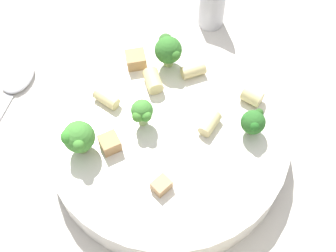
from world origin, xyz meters
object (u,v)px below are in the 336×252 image
(broccoli_floret_1, at_px, (78,137))
(rigatoni_0, at_px, (193,70))
(rigatoni_2, at_px, (210,124))
(rigatoni_4, at_px, (153,81))
(rigatoni_3, at_px, (252,96))
(spoon, at_px, (10,91))
(broccoli_floret_0, at_px, (253,122))
(pasta_bowl, at_px, (168,139))
(rigatoni_1, at_px, (106,98))
(broccoli_floret_3, at_px, (168,49))
(chicken_chunk_1, at_px, (110,143))
(chicken_chunk_2, at_px, (162,185))
(chicken_chunk_0, at_px, (136,60))
(broccoli_floret_2, at_px, (142,112))

(broccoli_floret_1, relative_size, rigatoni_0, 1.53)
(rigatoni_2, distance_m, rigatoni_4, 0.08)
(rigatoni_2, distance_m, rigatoni_3, 0.06)
(rigatoni_2, bearing_deg, rigatoni_3, -138.79)
(rigatoni_2, relative_size, spoon, 0.16)
(broccoli_floret_0, xyz_separation_m, spoon, (0.28, -0.05, -0.05))
(pasta_bowl, xyz_separation_m, rigatoni_3, (-0.09, -0.05, 0.03))
(rigatoni_1, height_order, rigatoni_2, same)
(broccoli_floret_3, bearing_deg, spoon, 9.77)
(chicken_chunk_1, bearing_deg, rigatoni_0, -127.49)
(broccoli_floret_3, bearing_deg, chicken_chunk_2, 93.37)
(broccoli_floret_0, xyz_separation_m, rigatoni_4, (0.11, -0.05, -0.01))
(rigatoni_4, bearing_deg, chicken_chunk_2, 100.47)
(rigatoni_2, relative_size, chicken_chunk_2, 1.54)
(rigatoni_4, bearing_deg, spoon, -0.24)
(pasta_bowl, xyz_separation_m, rigatoni_0, (-0.02, -0.08, 0.02))
(broccoli_floret_3, distance_m, spoon, 0.20)
(broccoli_floret_0, distance_m, rigatoni_4, 0.12)
(rigatoni_3, height_order, chicken_chunk_1, rigatoni_3)
(rigatoni_0, distance_m, chicken_chunk_0, 0.07)
(broccoli_floret_3, bearing_deg, broccoli_floret_2, 77.64)
(chicken_chunk_2, bearing_deg, broccoli_floret_3, -86.63)
(rigatoni_0, xyz_separation_m, rigatoni_4, (0.04, 0.02, 0.00))
(rigatoni_1, xyz_separation_m, rigatoni_4, (-0.05, -0.03, 0.00))
(rigatoni_3, relative_size, rigatoni_4, 0.81)
(broccoli_floret_0, height_order, chicken_chunk_0, broccoli_floret_0)
(chicken_chunk_0, relative_size, spoon, 0.13)
(broccoli_floret_0, height_order, rigatoni_4, broccoli_floret_0)
(broccoli_floret_2, height_order, rigatoni_1, broccoli_floret_2)
(broccoli_floret_1, xyz_separation_m, broccoli_floret_3, (-0.08, -0.12, -0.00))
(broccoli_floret_3, distance_m, rigatoni_1, 0.09)
(broccoli_floret_2, xyz_separation_m, rigatoni_2, (-0.07, -0.00, -0.02))
(rigatoni_3, xyz_separation_m, chicken_chunk_2, (0.08, 0.11, -0.00))
(broccoli_floret_1, relative_size, chicken_chunk_0, 1.87)
(pasta_bowl, distance_m, chicken_chunk_2, 0.07)
(chicken_chunk_0, bearing_deg, spoon, 10.08)
(rigatoni_0, height_order, spoon, rigatoni_0)
(rigatoni_1, distance_m, chicken_chunk_1, 0.05)
(broccoli_floret_0, height_order, chicken_chunk_1, broccoli_floret_0)
(broccoli_floret_3, bearing_deg, rigatoni_0, 155.47)
(broccoli_floret_1, xyz_separation_m, spoon, (0.11, -0.09, -0.06))
(broccoli_floret_0, relative_size, rigatoni_3, 1.49)
(broccoli_floret_0, relative_size, chicken_chunk_1, 1.66)
(broccoli_floret_1, height_order, broccoli_floret_3, same)
(broccoli_floret_0, height_order, rigatoni_2, broccoli_floret_0)
(rigatoni_0, bearing_deg, chicken_chunk_2, 81.76)
(rigatoni_2, height_order, rigatoni_4, rigatoni_4)
(rigatoni_2, relative_size, rigatoni_3, 1.26)
(broccoli_floret_0, bearing_deg, chicken_chunk_1, 12.75)
(rigatoni_3, distance_m, spoon, 0.28)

